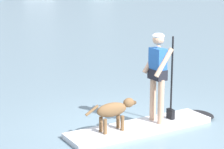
{
  "coord_description": "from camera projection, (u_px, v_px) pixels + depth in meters",
  "views": [
    {
      "loc": [
        -4.58,
        -6.12,
        2.84
      ],
      "look_at": [
        0.0,
        1.0,
        0.9
      ],
      "focal_mm": 67.37,
      "sensor_mm": 36.0,
      "label": 1
    }
  ],
  "objects": [
    {
      "name": "paddleboard",
      "position": [
        150.0,
        125.0,
        8.17
      ],
      "size": [
        3.27,
        0.84,
        0.1
      ],
      "color": "silver",
      "rests_on": "ground_plane"
    },
    {
      "name": "person_paddler",
      "position": [
        158.0,
        71.0,
        8.02
      ],
      "size": [
        0.61,
        0.49,
        1.75
      ],
      "color": "tan",
      "rests_on": "paddleboard"
    },
    {
      "name": "ground_plane",
      "position": [
        140.0,
        130.0,
        8.07
      ],
      "size": [
        400.0,
        400.0,
        0.0
      ],
      "primitive_type": "plane",
      "color": "slate"
    },
    {
      "name": "dog",
      "position": [
        114.0,
        110.0,
        7.67
      ],
      "size": [
        1.08,
        0.24,
        0.58
      ],
      "color": "brown",
      "rests_on": "paddleboard"
    }
  ]
}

